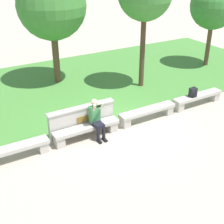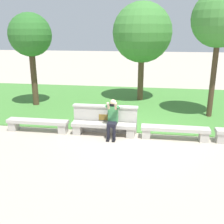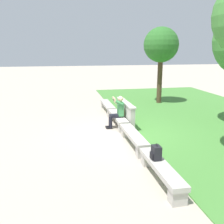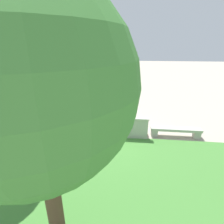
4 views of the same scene
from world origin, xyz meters
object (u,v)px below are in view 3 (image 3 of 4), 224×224
at_px(bench_mid, 134,137).
at_px(tree_left_background, 161,46).
at_px(bench_far, 161,170).
at_px(backpack, 156,153).
at_px(person_photographer, 118,110).
at_px(bench_near, 118,118).
at_px(bench_main, 107,106).

xyz_separation_m(bench_mid, tree_left_background, (-6.52, 3.40, 3.03)).
height_order(bench_far, backpack, backpack).
height_order(bench_mid, backpack, backpack).
relative_size(bench_far, person_photographer, 1.73).
xyz_separation_m(bench_near, tree_left_background, (-4.06, 3.40, 3.03)).
bearing_deg(tree_left_background, bench_main, -64.84).
bearing_deg(bench_main, bench_far, 0.00).
relative_size(bench_mid, person_photographer, 1.73).
distance_m(bench_mid, person_photographer, 2.18).
distance_m(bench_near, tree_left_background, 6.10).
relative_size(bench_far, tree_left_background, 0.52).
height_order(bench_mid, tree_left_background, tree_left_background).
xyz_separation_m(bench_mid, backpack, (2.15, -0.03, 0.32)).
distance_m(bench_main, person_photographer, 2.83).
height_order(person_photographer, tree_left_background, tree_left_background).
bearing_deg(person_photographer, bench_near, 166.73).
relative_size(bench_main, bench_mid, 1.00).
bearing_deg(bench_near, backpack, -0.32).
relative_size(person_photographer, backpack, 3.08).
height_order(bench_main, tree_left_background, tree_left_background).
relative_size(bench_near, backpack, 5.32).
relative_size(bench_near, person_photographer, 1.73).
distance_m(bench_main, bench_mid, 4.92).
height_order(bench_main, bench_far, same).
xyz_separation_m(backpack, tree_left_background, (-8.67, 3.43, 2.71)).
relative_size(bench_near, tree_left_background, 0.52).
relative_size(bench_main, person_photographer, 1.73).
xyz_separation_m(bench_far, backpack, (-0.31, -0.03, 0.32)).
relative_size(bench_far, backpack, 5.32).
bearing_deg(bench_far, tree_left_background, 159.26).
xyz_separation_m(bench_mid, bench_far, (2.46, 0.00, 0.00)).
xyz_separation_m(bench_main, bench_far, (7.39, 0.00, 0.00)).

